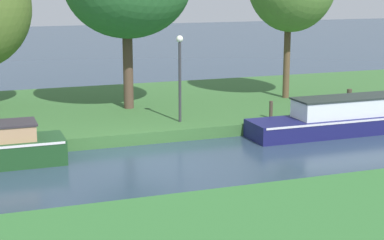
{
  "coord_description": "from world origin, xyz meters",
  "views": [
    {
      "loc": [
        -4.9,
        -17.19,
        5.25
      ],
      "look_at": [
        1.78,
        1.2,
        0.9
      ],
      "focal_mm": 58.32,
      "sensor_mm": 36.0,
      "label": 1
    }
  ],
  "objects": [
    {
      "name": "navy_narrowboat",
      "position": [
        9.1,
        1.2,
        0.56
      ],
      "size": [
        9.92,
        1.57,
        1.3
      ],
      "color": "#181951",
      "rests_on": "ground_plane"
    },
    {
      "name": "mooring_post_far",
      "position": [
        5.34,
        2.62,
        0.72
      ],
      "size": [
        0.13,
        0.13,
        0.63
      ],
      "primitive_type": "cylinder",
      "color": "#43372D",
      "rests_on": "riverbank_far"
    },
    {
      "name": "lamp_post",
      "position": [
        2.06,
        3.21,
        2.3
      ],
      "size": [
        0.24,
        0.24,
        3.04
      ],
      "color": "#333338",
      "rests_on": "riverbank_far"
    },
    {
      "name": "mooring_post_near",
      "position": [
        8.64,
        2.62,
        0.84
      ],
      "size": [
        0.19,
        0.19,
        0.88
      ],
      "primitive_type": "cylinder",
      "color": "#453D2E",
      "rests_on": "riverbank_far"
    },
    {
      "name": "ground_plane",
      "position": [
        0.0,
        0.0,
        0.0
      ],
      "size": [
        120.0,
        120.0,
        0.0
      ],
      "primitive_type": "plane",
      "color": "#293C4F"
    },
    {
      "name": "riverbank_far",
      "position": [
        0.0,
        7.0,
        0.2
      ],
      "size": [
        72.0,
        10.0,
        0.4
      ],
      "primitive_type": "cube",
      "color": "#376530",
      "rests_on": "ground_plane"
    }
  ]
}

